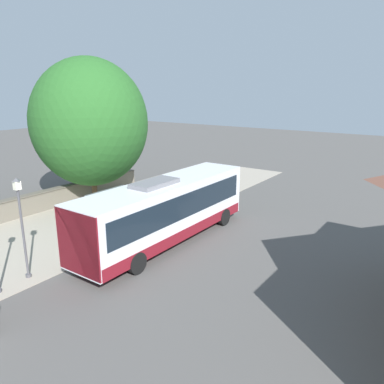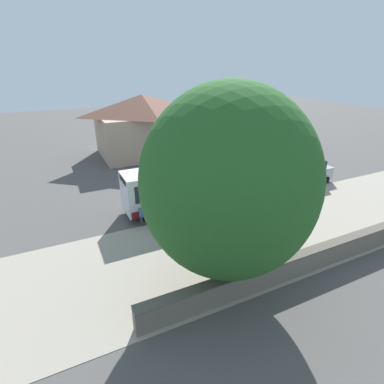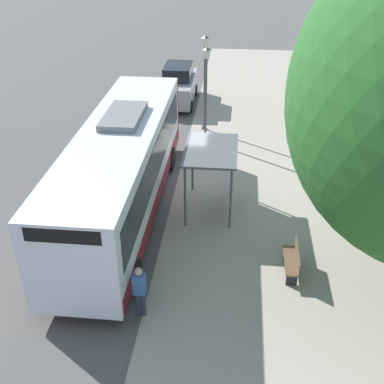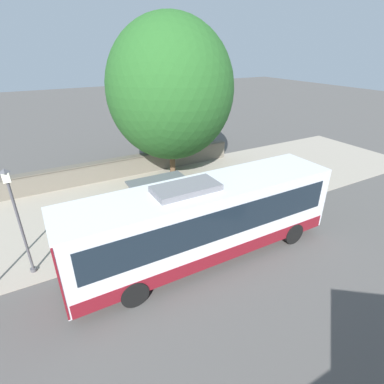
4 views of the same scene
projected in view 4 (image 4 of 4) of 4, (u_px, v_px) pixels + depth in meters
ground_plane at (145, 250)px, 13.28m from camera, size 120.00×120.00×0.00m
sidewalk_plaza at (116, 207)px, 16.81m from camera, size 9.00×44.00×0.02m
stone_wall at (97, 172)px, 19.69m from camera, size 0.60×20.00×1.32m
bus at (204, 219)px, 12.15m from camera, size 2.64×11.38×3.51m
bus_shelter at (159, 188)px, 14.30m from camera, size 1.83×2.79×2.39m
pedestrian at (269, 196)px, 15.95m from camera, size 0.34×0.22×1.62m
bench at (194, 184)px, 18.48m from camera, size 0.40×1.45×0.88m
street_lamp_near at (17, 215)px, 10.85m from camera, size 0.28×0.28×4.43m
shade_tree at (170, 90)px, 18.79m from camera, size 7.97×7.97×10.01m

